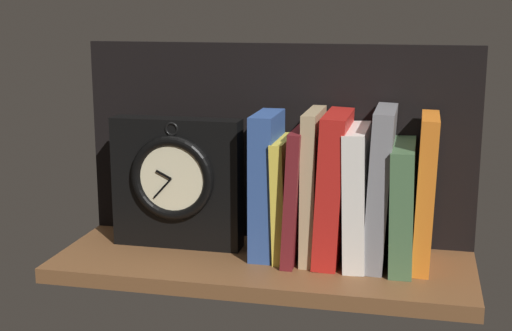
{
  "coord_description": "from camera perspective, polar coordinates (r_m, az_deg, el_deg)",
  "views": [
    {
      "loc": [
        24.99,
        -113.83,
        42.0
      ],
      "look_at": [
        -1.86,
        3.27,
        15.4
      ],
      "focal_mm": 51.08,
      "sensor_mm": 36.0,
      "label": 1
    }
  ],
  "objects": [
    {
      "name": "framed_clock",
      "position": [
        1.28,
        -6.25,
        -1.29
      ],
      "size": [
        22.89,
        5.85,
        22.89
      ],
      "color": "black",
      "rests_on": "ground_plane"
    },
    {
      "name": "book_blue_modern",
      "position": [
        1.23,
        0.71,
        -1.48
      ],
      "size": [
        3.92,
        12.06,
        24.41
      ],
      "primitive_type": "cube",
      "rotation": [
        0.0,
        -0.0,
        0.0
      ],
      "color": "#2D4C8E",
      "rests_on": "ground_plane"
    },
    {
      "name": "book_white_catcher",
      "position": [
        1.21,
        7.95,
        -2.31
      ],
      "size": [
        4.21,
        15.73,
        22.56
      ],
      "primitive_type": "cube",
      "rotation": [
        0.0,
        -0.03,
        0.0
      ],
      "color": "silver",
      "rests_on": "ground_plane"
    },
    {
      "name": "back_panel",
      "position": [
        1.31,
        1.67,
        1.78
      ],
      "size": [
        70.23,
        1.2,
        35.43
      ],
      "primitive_type": "cube",
      "color": "black",
      "rests_on": "ground_plane"
    },
    {
      "name": "book_gray_chess",
      "position": [
        1.21,
        9.71,
        -1.64
      ],
      "size": [
        4.24,
        15.02,
        25.9
      ],
      "primitive_type": "cube",
      "rotation": [
        0.0,
        0.04,
        0.0
      ],
      "color": "gray",
      "rests_on": "ground_plane"
    },
    {
      "name": "book_orange_pandolfini",
      "position": [
        1.21,
        13.12,
        -2.01
      ],
      "size": [
        3.31,
        13.46,
        24.96
      ],
      "primitive_type": "cube",
      "rotation": [
        0.0,
        0.02,
        0.0
      ],
      "color": "orange",
      "rests_on": "ground_plane"
    },
    {
      "name": "book_maroon_dawkins",
      "position": [
        1.23,
        3.31,
        -2.12
      ],
      "size": [
        3.03,
        16.4,
        22.32
      ],
      "primitive_type": "cube",
      "rotation": [
        0.0,
        0.05,
        0.0
      ],
      "color": "maroon",
      "rests_on": "ground_plane"
    },
    {
      "name": "book_yellow_seinlanguage",
      "position": [
        1.23,
        2.22,
        -2.52
      ],
      "size": [
        2.85,
        13.14,
        20.26
      ],
      "primitive_type": "cube",
      "rotation": [
        0.0,
        -0.04,
        0.0
      ],
      "color": "gold",
      "rests_on": "ground_plane"
    },
    {
      "name": "book_green_romantic",
      "position": [
        1.21,
        11.42,
        -3.03
      ],
      "size": [
        4.04,
        16.7,
        20.17
      ],
      "primitive_type": "cube",
      "rotation": [
        0.0,
        -0.02,
        0.0
      ],
      "color": "#476B44",
      "rests_on": "ground_plane"
    },
    {
      "name": "book_red_requiem",
      "position": [
        1.22,
        6.08,
        -1.69
      ],
      "size": [
        4.96,
        15.26,
        24.92
      ],
      "primitive_type": "cube",
      "rotation": [
        0.0,
        0.04,
        0.0
      ],
      "color": "red",
      "rests_on": "ground_plane"
    },
    {
      "name": "ground_plane",
      "position": [
        1.24,
        0.5,
        -7.88
      ],
      "size": [
        70.23,
        25.64,
        2.5
      ],
      "primitive_type": "cube",
      "color": "brown"
    },
    {
      "name": "book_tan_shortstories",
      "position": [
        1.22,
        4.47,
        -1.53
      ],
      "size": [
        2.36,
        13.55,
        25.1
      ],
      "primitive_type": "cube",
      "rotation": [
        0.0,
        0.0,
        0.0
      ],
      "color": "tan",
      "rests_on": "ground_plane"
    }
  ]
}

